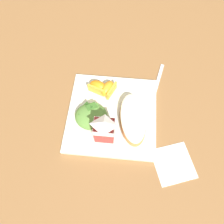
{
  "coord_description": "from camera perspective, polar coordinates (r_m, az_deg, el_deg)",
  "views": [
    {
      "loc": [
        -0.03,
        0.28,
        0.61
      ],
      "look_at": [
        0.0,
        0.0,
        0.03
      ],
      "focal_mm": 33.15,
      "sensor_mm": 36.0,
      "label": 1
    }
  ],
  "objects": [
    {
      "name": "ground",
      "position": [
        0.67,
        -0.0,
        -0.95
      ],
      "size": [
        3.0,
        3.0,
        0.0
      ],
      "primitive_type": "plane",
      "color": "olive"
    },
    {
      "name": "white_plate",
      "position": [
        0.67,
        -0.0,
        -0.67
      ],
      "size": [
        0.28,
        0.28,
        0.02
      ],
      "primitive_type": "cube",
      "color": "white",
      "rests_on": "ground"
    },
    {
      "name": "cheesy_pizza_bread",
      "position": [
        0.63,
        5.73,
        -2.0
      ],
      "size": [
        0.1,
        0.18,
        0.04
      ],
      "color": "#B77F42",
      "rests_on": "white_plate"
    },
    {
      "name": "green_salad_pile",
      "position": [
        0.64,
        -5.74,
        -1.13
      ],
      "size": [
        0.1,
        0.09,
        0.04
      ],
      "color": "#5B8E3D",
      "rests_on": "white_plate"
    },
    {
      "name": "milk_carton",
      "position": [
        0.57,
        -2.16,
        -4.68
      ],
      "size": [
        0.06,
        0.05,
        0.11
      ],
      "color": "#B7332D",
      "rests_on": "white_plate"
    },
    {
      "name": "orange_wedge_front",
      "position": [
        0.68,
        -1.12,
        6.41
      ],
      "size": [
        0.06,
        0.07,
        0.04
      ],
      "color": "orange",
      "rests_on": "white_plate"
    },
    {
      "name": "orange_wedge_middle",
      "position": [
        0.68,
        -3.87,
        6.95
      ],
      "size": [
        0.07,
        0.05,
        0.04
      ],
      "color": "orange",
      "rests_on": "white_plate"
    },
    {
      "name": "paper_napkin",
      "position": [
        0.65,
        16.6,
        -13.47
      ],
      "size": [
        0.14,
        0.14,
        0.0
      ],
      "primitive_type": "cube",
      "rotation": [
        0.0,
        0.0,
        0.34
      ],
      "color": "white",
      "rests_on": "ground"
    },
    {
      "name": "metal_fork",
      "position": [
        0.73,
        11.96,
        6.32
      ],
      "size": [
        0.06,
        0.19,
        0.01
      ],
      "color": "silver",
      "rests_on": "ground"
    }
  ]
}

